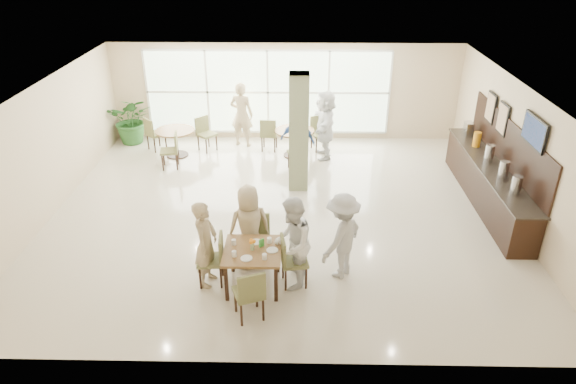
{
  "coord_description": "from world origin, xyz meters",
  "views": [
    {
      "loc": [
        0.38,
        -9.98,
        5.65
      ],
      "look_at": [
        0.2,
        -1.2,
        1.1
      ],
      "focal_mm": 32.0,
      "sensor_mm": 36.0,
      "label": 1
    }
  ],
  "objects_px": {
    "round_table_right": "(295,136)",
    "teen_left": "(206,244)",
    "main_table": "(253,254)",
    "teen_standing": "(342,236)",
    "teen_right": "(292,243)",
    "adult_standing": "(242,115)",
    "adult_a": "(297,141)",
    "teen_far": "(249,226)",
    "adult_b": "(325,124)",
    "potted_plant": "(132,120)",
    "round_table_left": "(175,136)",
    "buffet_counter": "(488,181)"
  },
  "relations": [
    {
      "from": "teen_left",
      "to": "adult_standing",
      "type": "distance_m",
      "value": 6.48
    },
    {
      "from": "main_table",
      "to": "teen_right",
      "type": "xyz_separation_m",
      "value": [
        0.68,
        0.06,
        0.19
      ]
    },
    {
      "from": "adult_b",
      "to": "buffet_counter",
      "type": "bearing_deg",
      "value": 54.65
    },
    {
      "from": "teen_far",
      "to": "teen_standing",
      "type": "relative_size",
      "value": 0.98
    },
    {
      "from": "potted_plant",
      "to": "teen_left",
      "type": "distance_m",
      "value": 7.39
    },
    {
      "from": "round_table_right",
      "to": "teen_standing",
      "type": "xyz_separation_m",
      "value": [
        0.88,
        -5.45,
        0.25
      ]
    },
    {
      "from": "main_table",
      "to": "teen_right",
      "type": "height_order",
      "value": "teen_right"
    },
    {
      "from": "adult_a",
      "to": "adult_b",
      "type": "height_order",
      "value": "adult_b"
    },
    {
      "from": "main_table",
      "to": "teen_right",
      "type": "distance_m",
      "value": 0.71
    },
    {
      "from": "round_table_right",
      "to": "teen_right",
      "type": "relative_size",
      "value": 0.64
    },
    {
      "from": "teen_far",
      "to": "adult_a",
      "type": "xyz_separation_m",
      "value": [
        0.86,
        4.2,
        -0.0
      ]
    },
    {
      "from": "potted_plant",
      "to": "round_table_left",
      "type": "bearing_deg",
      "value": -33.2
    },
    {
      "from": "adult_a",
      "to": "round_table_left",
      "type": "bearing_deg",
      "value": -172.86
    },
    {
      "from": "teen_left",
      "to": "teen_standing",
      "type": "relative_size",
      "value": 0.99
    },
    {
      "from": "adult_a",
      "to": "adult_standing",
      "type": "height_order",
      "value": "adult_standing"
    },
    {
      "from": "main_table",
      "to": "potted_plant",
      "type": "relative_size",
      "value": 0.7
    },
    {
      "from": "round_table_left",
      "to": "adult_a",
      "type": "relative_size",
      "value": 0.67
    },
    {
      "from": "teen_far",
      "to": "adult_standing",
      "type": "bearing_deg",
      "value": -101.73
    },
    {
      "from": "main_table",
      "to": "teen_standing",
      "type": "xyz_separation_m",
      "value": [
        1.55,
        0.36,
        0.15
      ]
    },
    {
      "from": "teen_standing",
      "to": "adult_b",
      "type": "xyz_separation_m",
      "value": [
        -0.07,
        5.4,
        0.12
      ]
    },
    {
      "from": "potted_plant",
      "to": "teen_right",
      "type": "relative_size",
      "value": 0.82
    },
    {
      "from": "teen_right",
      "to": "adult_standing",
      "type": "distance_m",
      "value": 6.68
    },
    {
      "from": "round_table_left",
      "to": "adult_b",
      "type": "distance_m",
      "value": 4.09
    },
    {
      "from": "buffet_counter",
      "to": "teen_left",
      "type": "height_order",
      "value": "buffet_counter"
    },
    {
      "from": "round_table_left",
      "to": "teen_far",
      "type": "xyz_separation_m",
      "value": [
        2.48,
        -5.07,
        0.23
      ]
    },
    {
      "from": "round_table_right",
      "to": "adult_standing",
      "type": "distance_m",
      "value": 1.72
    },
    {
      "from": "round_table_left",
      "to": "teen_standing",
      "type": "height_order",
      "value": "teen_standing"
    },
    {
      "from": "main_table",
      "to": "buffet_counter",
      "type": "xyz_separation_m",
      "value": [
        5.08,
        3.19,
        -0.11
      ]
    },
    {
      "from": "teen_right",
      "to": "adult_standing",
      "type": "bearing_deg",
      "value": -160.92
    },
    {
      "from": "buffet_counter",
      "to": "adult_standing",
      "type": "xyz_separation_m",
      "value": [
        -5.92,
        3.37,
        0.37
      ]
    },
    {
      "from": "round_table_right",
      "to": "teen_left",
      "type": "height_order",
      "value": "teen_left"
    },
    {
      "from": "teen_left",
      "to": "round_table_right",
      "type": "bearing_deg",
      "value": -5.22
    },
    {
      "from": "round_table_right",
      "to": "teen_left",
      "type": "bearing_deg",
      "value": -104.41
    },
    {
      "from": "buffet_counter",
      "to": "potted_plant",
      "type": "relative_size",
      "value": 3.36
    },
    {
      "from": "teen_left",
      "to": "teen_right",
      "type": "height_order",
      "value": "teen_right"
    },
    {
      "from": "teen_standing",
      "to": "adult_standing",
      "type": "relative_size",
      "value": 0.88
    },
    {
      "from": "main_table",
      "to": "adult_a",
      "type": "height_order",
      "value": "adult_a"
    },
    {
      "from": "teen_left",
      "to": "teen_far",
      "type": "height_order",
      "value": "teen_left"
    },
    {
      "from": "buffet_counter",
      "to": "adult_b",
      "type": "distance_m",
      "value": 4.44
    },
    {
      "from": "adult_a",
      "to": "adult_standing",
      "type": "relative_size",
      "value": 0.86
    },
    {
      "from": "round_table_left",
      "to": "round_table_right",
      "type": "height_order",
      "value": "same"
    },
    {
      "from": "adult_standing",
      "to": "teen_far",
      "type": "bearing_deg",
      "value": 111.59
    },
    {
      "from": "adult_a",
      "to": "teen_standing",
      "type": "bearing_deg",
      "value": -58.06
    },
    {
      "from": "main_table",
      "to": "round_table_left",
      "type": "height_order",
      "value": "same"
    },
    {
      "from": "main_table",
      "to": "adult_a",
      "type": "bearing_deg",
      "value": 81.27
    },
    {
      "from": "main_table",
      "to": "round_table_left",
      "type": "bearing_deg",
      "value": 114.18
    },
    {
      "from": "adult_a",
      "to": "adult_b",
      "type": "relative_size",
      "value": 0.85
    },
    {
      "from": "potted_plant",
      "to": "teen_standing",
      "type": "relative_size",
      "value": 0.86
    },
    {
      "from": "teen_standing",
      "to": "adult_standing",
      "type": "bearing_deg",
      "value": -122.2
    },
    {
      "from": "teen_standing",
      "to": "round_table_right",
      "type": "bearing_deg",
      "value": -134.11
    }
  ]
}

